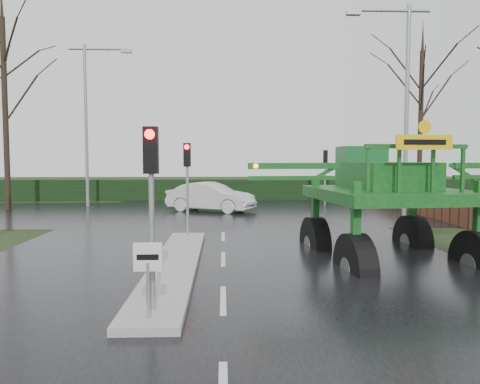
{
  "coord_description": "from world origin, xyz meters",
  "views": [
    {
      "loc": [
        0.01,
        -9.53,
        2.94
      ],
      "look_at": [
        0.49,
        3.84,
        2.0
      ],
      "focal_mm": 35.0,
      "sensor_mm": 36.0,
      "label": 1
    }
  ],
  "objects_px": {
    "street_light_left_far": "(91,110)",
    "keep_left_sign": "(148,268)",
    "traffic_signal_mid": "(187,169)",
    "white_sedan": "(211,212)",
    "street_light_right": "(400,93)",
    "crop_sprayer": "(353,182)",
    "traffic_signal_far": "(325,165)",
    "traffic_signal_near": "(151,178)"
  },
  "relations": [
    {
      "from": "street_light_left_far",
      "to": "keep_left_sign",
      "type": "bearing_deg",
      "value": -72.22
    },
    {
      "from": "traffic_signal_mid",
      "to": "white_sedan",
      "type": "height_order",
      "value": "traffic_signal_mid"
    },
    {
      "from": "keep_left_sign",
      "to": "white_sedan",
      "type": "height_order",
      "value": "keep_left_sign"
    },
    {
      "from": "keep_left_sign",
      "to": "street_light_right",
      "type": "distance_m",
      "value": 17.23
    },
    {
      "from": "keep_left_sign",
      "to": "street_light_left_far",
      "type": "distance_m",
      "value": 23.11
    },
    {
      "from": "street_light_left_far",
      "to": "white_sedan",
      "type": "relative_size",
      "value": 2.03
    },
    {
      "from": "keep_left_sign",
      "to": "crop_sprayer",
      "type": "height_order",
      "value": "crop_sprayer"
    },
    {
      "from": "keep_left_sign",
      "to": "crop_sprayer",
      "type": "bearing_deg",
      "value": 42.07
    },
    {
      "from": "white_sedan",
      "to": "street_light_right",
      "type": "bearing_deg",
      "value": -93.01
    },
    {
      "from": "street_light_left_far",
      "to": "white_sedan",
      "type": "distance_m",
      "value": 10.18
    },
    {
      "from": "white_sedan",
      "to": "traffic_signal_far",
      "type": "bearing_deg",
      "value": -40.34
    },
    {
      "from": "traffic_signal_near",
      "to": "street_light_left_far",
      "type": "relative_size",
      "value": 0.35
    },
    {
      "from": "keep_left_sign",
      "to": "traffic_signal_near",
      "type": "distance_m",
      "value": 1.61
    },
    {
      "from": "traffic_signal_near",
      "to": "white_sedan",
      "type": "bearing_deg",
      "value": 88.05
    },
    {
      "from": "street_light_left_far",
      "to": "white_sedan",
      "type": "height_order",
      "value": "street_light_left_far"
    },
    {
      "from": "keep_left_sign",
      "to": "street_light_left_far",
      "type": "relative_size",
      "value": 0.14
    },
    {
      "from": "traffic_signal_mid",
      "to": "crop_sprayer",
      "type": "bearing_deg",
      "value": -44.44
    },
    {
      "from": "street_light_left_far",
      "to": "crop_sprayer",
      "type": "bearing_deg",
      "value": -55.83
    },
    {
      "from": "traffic_signal_near",
      "to": "street_light_left_far",
      "type": "height_order",
      "value": "street_light_left_far"
    },
    {
      "from": "traffic_signal_far",
      "to": "white_sedan",
      "type": "bearing_deg",
      "value": 25.25
    },
    {
      "from": "white_sedan",
      "to": "traffic_signal_near",
      "type": "bearing_deg",
      "value": -157.55
    },
    {
      "from": "traffic_signal_mid",
      "to": "street_light_left_far",
      "type": "height_order",
      "value": "street_light_left_far"
    },
    {
      "from": "traffic_signal_mid",
      "to": "traffic_signal_far",
      "type": "distance_m",
      "value": 14.75
    },
    {
      "from": "white_sedan",
      "to": "traffic_signal_mid",
      "type": "bearing_deg",
      "value": -159.36
    },
    {
      "from": "keep_left_sign",
      "to": "traffic_signal_near",
      "type": "bearing_deg",
      "value": 90.0
    },
    {
      "from": "street_light_right",
      "to": "street_light_left_far",
      "type": "bearing_deg",
      "value": 153.98
    },
    {
      "from": "keep_left_sign",
      "to": "crop_sprayer",
      "type": "distance_m",
      "value": 6.56
    },
    {
      "from": "street_light_right",
      "to": "white_sedan",
      "type": "relative_size",
      "value": 2.03
    },
    {
      "from": "crop_sprayer",
      "to": "white_sedan",
      "type": "bearing_deg",
      "value": 100.66
    },
    {
      "from": "white_sedan",
      "to": "street_light_left_far",
      "type": "bearing_deg",
      "value": 90.09
    },
    {
      "from": "traffic_signal_near",
      "to": "white_sedan",
      "type": "relative_size",
      "value": 0.72
    },
    {
      "from": "traffic_signal_far",
      "to": "street_light_left_far",
      "type": "relative_size",
      "value": 0.35
    },
    {
      "from": "keep_left_sign",
      "to": "traffic_signal_mid",
      "type": "height_order",
      "value": "traffic_signal_mid"
    },
    {
      "from": "keep_left_sign",
      "to": "traffic_signal_far",
      "type": "distance_m",
      "value": 22.93
    },
    {
      "from": "traffic_signal_far",
      "to": "crop_sprayer",
      "type": "relative_size",
      "value": 0.4
    },
    {
      "from": "traffic_signal_mid",
      "to": "street_light_left_far",
      "type": "relative_size",
      "value": 0.35
    },
    {
      "from": "keep_left_sign",
      "to": "traffic_signal_mid",
      "type": "xyz_separation_m",
      "value": [
        0.0,
        8.99,
        1.53
      ]
    },
    {
      "from": "traffic_signal_near",
      "to": "crop_sprayer",
      "type": "bearing_deg",
      "value": 38.64
    },
    {
      "from": "keep_left_sign",
      "to": "traffic_signal_mid",
      "type": "distance_m",
      "value": 9.12
    },
    {
      "from": "street_light_left_far",
      "to": "white_sedan",
      "type": "xyz_separation_m",
      "value": [
        7.5,
        -3.39,
        -5.99
      ]
    },
    {
      "from": "street_light_right",
      "to": "crop_sprayer",
      "type": "bearing_deg",
      "value": -117.18
    },
    {
      "from": "traffic_signal_near",
      "to": "white_sedan",
      "type": "distance_m",
      "value": 17.82
    }
  ]
}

